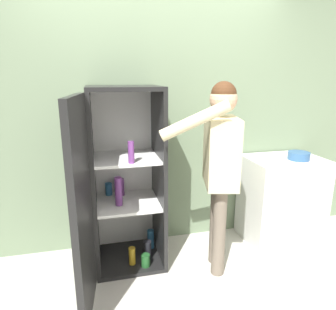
{
  "coord_description": "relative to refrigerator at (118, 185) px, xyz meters",
  "views": [
    {
      "loc": [
        -0.56,
        -1.91,
        1.7
      ],
      "look_at": [
        0.05,
        0.64,
        1.01
      ],
      "focal_mm": 32.0,
      "sensor_mm": 36.0,
      "label": 1
    }
  ],
  "objects": [
    {
      "name": "refrigerator",
      "position": [
        0.0,
        0.0,
        0.0
      ],
      "size": [
        0.73,
        1.2,
        1.62
      ],
      "color": "black",
      "rests_on": "ground_plane"
    },
    {
      "name": "bowl",
      "position": [
        1.78,
        0.03,
        0.14
      ],
      "size": [
        0.21,
        0.21,
        0.08
      ],
      "color": "#335B8E",
      "rests_on": "counter"
    },
    {
      "name": "ground_plane",
      "position": [
        0.41,
        -0.55,
        -0.8
      ],
      "size": [
        12.0,
        12.0,
        0.0
      ],
      "primitive_type": "plane",
      "color": "beige"
    },
    {
      "name": "counter",
      "position": [
        1.69,
        0.11,
        -0.35
      ],
      "size": [
        0.76,
        0.55,
        0.89
      ],
      "color": "white",
      "rests_on": "ground_plane"
    },
    {
      "name": "person",
      "position": [
        0.83,
        -0.22,
        0.26
      ],
      "size": [
        0.74,
        0.57,
        1.66
      ],
      "color": "#726656",
      "rests_on": "ground_plane"
    },
    {
      "name": "wall_back",
      "position": [
        0.41,
        0.43,
        0.48
      ],
      "size": [
        7.0,
        0.06,
        2.55
      ],
      "color": "gray",
      "rests_on": "ground_plane"
    }
  ]
}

